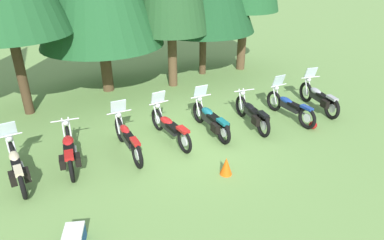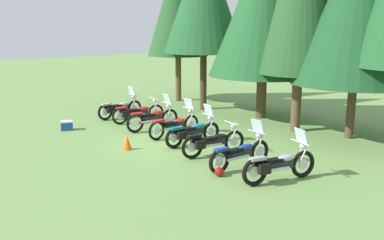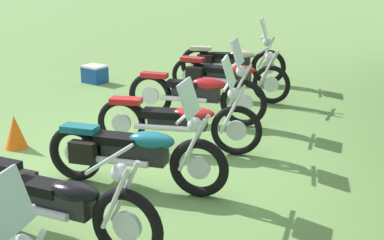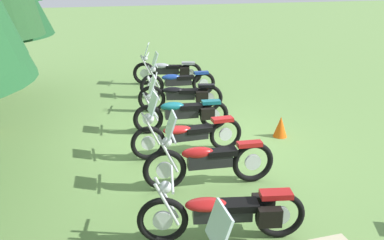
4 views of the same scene
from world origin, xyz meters
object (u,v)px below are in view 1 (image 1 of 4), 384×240
object	(u,v)px
motorcycle_1	(69,150)
motorcycle_7	(319,97)
motorcycle_5	(252,113)
picnic_cooler	(75,237)
motorcycle_2	(127,137)
motorcycle_3	(170,126)
motorcycle_6	(289,106)
traffic_cone	(226,166)
motorcycle_0	(17,166)
dropped_helmet	(313,125)
motorcycle_4	(211,119)

from	to	relation	value
motorcycle_1	motorcycle_7	bearing A→B (deg)	-85.75
motorcycle_5	picnic_cooler	xyz separation A→B (m)	(-6.30, -1.97, -0.27)
motorcycle_5	picnic_cooler	distance (m)	6.60
motorcycle_2	motorcycle_7	world-z (taller)	same
motorcycle_5	motorcycle_3	bearing A→B (deg)	90.58
motorcycle_3	motorcycle_6	xyz separation A→B (m)	(4.14, -0.88, -0.00)
motorcycle_2	motorcycle_7	size ratio (longest dim) A/B	1.04
motorcycle_7	traffic_cone	world-z (taller)	motorcycle_7
picnic_cooler	motorcycle_0	bearing A→B (deg)	101.58
motorcycle_7	motorcycle_6	bearing A→B (deg)	103.53
picnic_cooler	dropped_helmet	distance (m)	7.87
motorcycle_2	dropped_helmet	world-z (taller)	motorcycle_2
motorcycle_4	traffic_cone	size ratio (longest dim) A/B	4.75
motorcycle_3	motorcycle_6	distance (m)	4.23
motorcycle_3	picnic_cooler	distance (m)	4.46
motorcycle_2	motorcycle_3	bearing A→B (deg)	-84.55
picnic_cooler	dropped_helmet	size ratio (longest dim) A/B	2.21
motorcycle_2	motorcycle_4	size ratio (longest dim) A/B	1.03
motorcycle_3	traffic_cone	size ratio (longest dim) A/B	4.91
motorcycle_6	motorcycle_1	bearing A→B (deg)	84.87
motorcycle_5	motorcycle_2	bearing A→B (deg)	94.96
motorcycle_1	motorcycle_2	bearing A→B (deg)	-87.16
motorcycle_5	dropped_helmet	distance (m)	1.98
motorcycle_4	motorcycle_3	bearing A→B (deg)	83.84
traffic_cone	dropped_helmet	size ratio (longest dim) A/B	1.82
motorcycle_1	motorcycle_3	xyz separation A→B (m)	(2.89, -0.26, 0.01)
motorcycle_7	dropped_helmet	bearing A→B (deg)	140.42
traffic_cone	picnic_cooler	bearing A→B (deg)	-175.83
picnic_cooler	motorcycle_4	bearing A→B (deg)	25.45
motorcycle_1	motorcycle_6	xyz separation A→B (m)	(7.03, -1.14, 0.01)
motorcycle_0	motorcycle_2	xyz separation A→B (m)	(2.81, -0.19, 0.03)
motorcycle_1	motorcycle_7	distance (m)	8.54
motorcycle_3	motorcycle_4	bearing A→B (deg)	-101.82
motorcycle_0	motorcycle_6	distance (m)	8.38
motorcycle_1	picnic_cooler	size ratio (longest dim) A/B	3.98
picnic_cooler	dropped_helmet	xyz separation A→B (m)	(7.83, 0.76, -0.05)
motorcycle_5	dropped_helmet	bearing A→B (deg)	-114.22
motorcycle_5	traffic_cone	xyz separation A→B (m)	(-2.37, -1.68, -0.21)
motorcycle_4	motorcycle_7	xyz separation A→B (m)	(4.25, -0.67, 0.01)
motorcycle_0	motorcycle_7	bearing A→B (deg)	-95.71
dropped_helmet	motorcycle_6	bearing A→B (deg)	95.52
traffic_cone	motorcycle_0	bearing A→B (deg)	150.78
motorcycle_1	traffic_cone	xyz separation A→B (m)	(3.22, -2.59, -0.21)
motorcycle_0	motorcycle_3	size ratio (longest dim) A/B	0.95
motorcycle_6	picnic_cooler	world-z (taller)	motorcycle_6
traffic_cone	motorcycle_1	bearing A→B (deg)	141.18
motorcycle_5	motorcycle_6	size ratio (longest dim) A/B	0.97
motorcycle_1	motorcycle_5	xyz separation A→B (m)	(5.59, -0.91, 0.00)
motorcycle_2	motorcycle_1	bearing A→B (deg)	85.99
motorcycle_7	picnic_cooler	distance (m)	9.32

